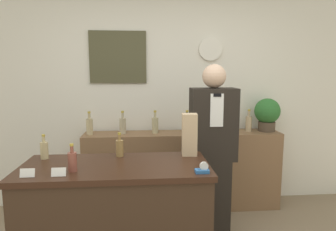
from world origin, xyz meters
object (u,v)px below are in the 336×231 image
(shopkeeper, at_px, (212,153))
(paper_bag, at_px, (189,135))
(tape_dispenser, at_px, (203,169))
(potted_plant, at_px, (267,113))

(shopkeeper, bearing_deg, paper_bag, -122.45)
(shopkeeper, xyz_separation_m, tape_dispenser, (-0.28, -0.89, 0.15))
(potted_plant, relative_size, paper_bag, 1.18)
(shopkeeper, distance_m, paper_bag, 0.63)
(tape_dispenser, bearing_deg, potted_plant, 54.90)
(paper_bag, bearing_deg, shopkeeper, 57.55)
(shopkeeper, relative_size, paper_bag, 5.10)
(shopkeeper, distance_m, potted_plant, 1.07)
(paper_bag, height_order, tape_dispenser, paper_bag)
(potted_plant, relative_size, tape_dispenser, 4.34)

